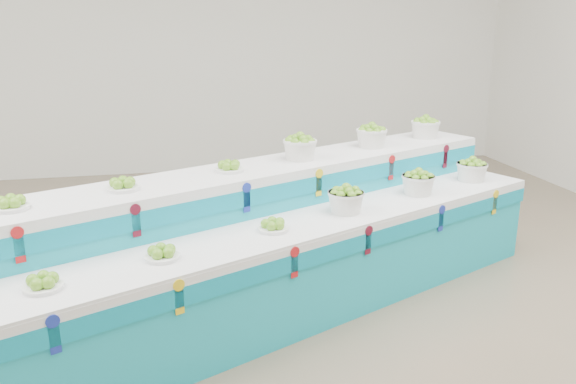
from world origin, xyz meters
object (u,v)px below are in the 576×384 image
at_px(display_stand, 288,238).
at_px(basket_upper_right, 425,127).
at_px(plate_upper_mid, 122,183).
at_px(basket_lower_left, 346,199).

height_order(display_stand, basket_upper_right, basket_upper_right).
xyz_separation_m(display_stand, basket_upper_right, (1.55, 1.01, 0.61)).
bearing_deg(plate_upper_mid, basket_lower_left, 4.00).
xyz_separation_m(display_stand, plate_upper_mid, (-1.16, -0.23, 0.56)).
height_order(basket_lower_left, plate_upper_mid, plate_upper_mid).
distance_m(basket_lower_left, basket_upper_right, 1.63).
relative_size(display_stand, basket_lower_left, 16.59).
relative_size(basket_lower_left, basket_upper_right, 1.00).
bearing_deg(plate_upper_mid, display_stand, 11.02).
xyz_separation_m(basket_lower_left, basket_upper_right, (1.14, 1.13, 0.30)).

